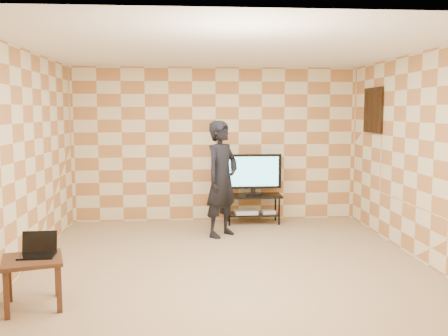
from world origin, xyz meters
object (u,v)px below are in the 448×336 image
Objects in this scene: tv_stand at (253,202)px; person at (222,179)px; tv at (253,172)px; side_table at (33,267)px.

person reaches higher than tv_stand.
tv is 0.54× the size of person.
tv is at bearing -90.65° from tv_stand.
person is at bearing 52.53° from side_table.
tv reaches higher than tv_stand.
tv reaches higher than side_table.
side_table is at bearing -127.12° from tv.
tv is (-0.00, -0.00, 0.52)m from tv_stand.
tv is at bearing 6.50° from person.
person is at bearing -125.86° from tv_stand.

